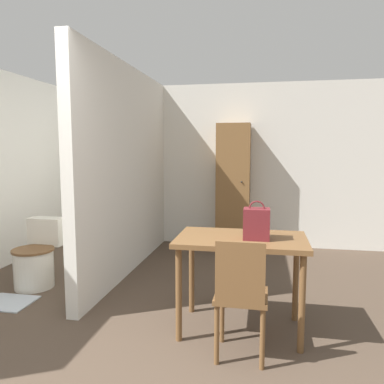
% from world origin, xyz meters
% --- Properties ---
extents(wall_back, '(5.67, 0.12, 2.50)m').
position_xyz_m(wall_back, '(0.00, 4.20, 1.25)').
color(wall_back, silver).
rests_on(wall_back, ground_plane).
extents(partition_wall, '(0.12, 2.92, 2.50)m').
position_xyz_m(partition_wall, '(-0.73, 2.68, 1.25)').
color(partition_wall, silver).
rests_on(partition_wall, ground_plane).
extents(dining_table, '(1.05, 0.66, 0.79)m').
position_xyz_m(dining_table, '(0.75, 1.32, 0.69)').
color(dining_table, brown).
rests_on(dining_table, ground_plane).
extents(wooden_chair, '(0.38, 0.38, 0.89)m').
position_xyz_m(wooden_chair, '(0.77, 0.87, 0.49)').
color(wooden_chair, brown).
rests_on(wooden_chair, ground_plane).
extents(toilet, '(0.44, 0.59, 0.72)m').
position_xyz_m(toilet, '(-1.53, 1.94, 0.30)').
color(toilet, silver).
rests_on(toilet, ground_plane).
extents(handbag, '(0.21, 0.16, 0.31)m').
position_xyz_m(handbag, '(0.87, 1.28, 0.92)').
color(handbag, maroon).
rests_on(handbag, dining_table).
extents(wooden_cabinet, '(0.49, 0.40, 1.88)m').
position_xyz_m(wooden_cabinet, '(0.47, 3.93, 0.94)').
color(wooden_cabinet, brown).
rests_on(wooden_cabinet, ground_plane).
extents(bath_mat, '(0.47, 0.40, 0.01)m').
position_xyz_m(bath_mat, '(-1.53, 1.44, 0.01)').
color(bath_mat, '#B2BCC6').
rests_on(bath_mat, ground_plane).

